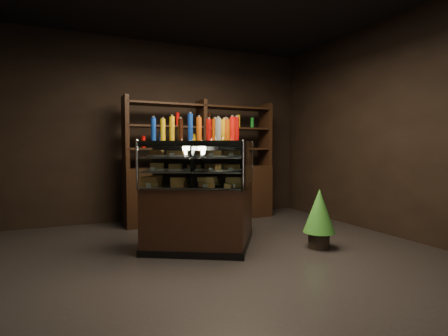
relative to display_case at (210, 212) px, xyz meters
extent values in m
plane|color=black|center=(0.02, -0.46, -0.44)|extent=(5.00, 5.00, 0.00)
cube|color=black|center=(0.02, 2.04, 1.06)|extent=(5.00, 0.02, 3.00)
cube|color=black|center=(2.52, -0.46, 1.06)|extent=(0.02, 5.00, 3.00)
cube|color=black|center=(0.22, 0.05, -0.06)|extent=(1.12, 1.28, 0.76)
cube|color=black|center=(0.22, 0.05, -0.40)|extent=(1.15, 1.32, 0.08)
cube|color=black|center=(0.22, 0.05, 0.82)|extent=(1.12, 1.28, 0.06)
cube|color=silver|center=(0.22, 0.05, 0.33)|extent=(1.05, 1.22, 0.02)
cube|color=silver|center=(0.22, 0.05, 0.50)|extent=(1.05, 1.22, 0.02)
cube|color=silver|center=(0.22, 0.05, 0.66)|extent=(1.05, 1.22, 0.02)
cube|color=white|center=(0.47, -0.11, 0.58)|extent=(0.64, 0.97, 0.53)
cylinder|color=silver|center=(0.77, 0.38, 0.58)|extent=(0.03, 0.03, 0.55)
cylinder|color=silver|center=(0.14, -0.59, 0.58)|extent=(0.03, 0.03, 0.55)
cube|color=black|center=(-0.22, -0.05, -0.06)|extent=(1.29, 1.07, 0.76)
cube|color=black|center=(-0.22, -0.05, -0.40)|extent=(1.33, 1.11, 0.08)
cube|color=black|center=(-0.22, -0.05, 0.82)|extent=(1.29, 1.07, 0.06)
cube|color=silver|center=(-0.22, -0.05, 0.33)|extent=(1.23, 1.01, 0.02)
cube|color=silver|center=(-0.22, -0.05, 0.50)|extent=(1.23, 1.01, 0.02)
cube|color=silver|center=(-0.22, -0.05, 0.66)|extent=(1.23, 1.01, 0.02)
cube|color=white|center=(-0.36, -0.31, 0.58)|extent=(1.01, 0.58, 0.53)
cylinder|color=silver|center=(0.14, -0.59, 0.58)|extent=(0.03, 0.03, 0.55)
cylinder|color=silver|center=(-0.86, -0.02, 0.58)|extent=(0.03, 0.03, 0.55)
cube|color=gold|center=(-0.02, -0.37, 0.36)|extent=(0.17, 0.20, 0.06)
cube|color=gold|center=(0.15, -0.10, 0.36)|extent=(0.17, 0.20, 0.06)
cube|color=gold|center=(0.33, 0.17, 0.36)|extent=(0.17, 0.20, 0.06)
cube|color=gold|center=(0.51, 0.45, 0.36)|extent=(0.17, 0.20, 0.06)
cylinder|color=white|center=(-0.02, -0.31, 0.52)|extent=(0.24, 0.24, 0.01)
cube|color=gold|center=(-0.02, -0.31, 0.56)|extent=(0.16, 0.19, 0.05)
cylinder|color=white|center=(0.10, -0.13, 0.52)|extent=(0.24, 0.24, 0.01)
cube|color=gold|center=(0.10, -0.13, 0.56)|extent=(0.16, 0.19, 0.05)
cylinder|color=white|center=(0.22, 0.05, 0.52)|extent=(0.24, 0.24, 0.01)
cube|color=gold|center=(0.22, 0.05, 0.56)|extent=(0.16, 0.19, 0.05)
cylinder|color=white|center=(0.34, 0.24, 0.52)|extent=(0.24, 0.24, 0.01)
cube|color=gold|center=(0.34, 0.24, 0.56)|extent=(0.16, 0.19, 0.05)
cylinder|color=white|center=(0.46, 0.42, 0.52)|extent=(0.24, 0.24, 0.01)
cube|color=gold|center=(0.46, 0.42, 0.56)|extent=(0.16, 0.19, 0.05)
cylinder|color=white|center=(-0.02, -0.31, 0.68)|extent=(0.24, 0.24, 0.02)
cube|color=gold|center=(-0.02, -0.31, 0.72)|extent=(0.16, 0.19, 0.05)
cylinder|color=white|center=(0.10, -0.13, 0.68)|extent=(0.24, 0.24, 0.02)
cube|color=gold|center=(0.10, -0.13, 0.72)|extent=(0.16, 0.19, 0.05)
cylinder|color=white|center=(0.22, 0.05, 0.68)|extent=(0.24, 0.24, 0.02)
cube|color=gold|center=(0.22, 0.05, 0.72)|extent=(0.16, 0.19, 0.05)
cylinder|color=white|center=(0.34, 0.24, 0.68)|extent=(0.24, 0.24, 0.02)
cube|color=gold|center=(0.34, 0.24, 0.72)|extent=(0.16, 0.19, 0.05)
cylinder|color=white|center=(0.46, 0.42, 0.68)|extent=(0.24, 0.24, 0.02)
cube|color=gold|center=(0.46, 0.42, 0.72)|extent=(0.16, 0.19, 0.05)
cube|color=gold|center=(-0.65, 0.16, 0.36)|extent=(0.20, 0.17, 0.06)
cube|color=gold|center=(-0.37, 0.00, 0.36)|extent=(0.20, 0.17, 0.06)
cube|color=gold|center=(-0.09, -0.16, 0.36)|extent=(0.20, 0.17, 0.06)
cube|color=gold|center=(0.19, -0.32, 0.36)|extent=(0.20, 0.17, 0.06)
cylinder|color=white|center=(-0.60, 0.17, 0.52)|extent=(0.24, 0.24, 0.01)
cube|color=gold|center=(-0.60, 0.17, 0.56)|extent=(0.19, 0.16, 0.05)
cylinder|color=white|center=(-0.41, 0.06, 0.52)|extent=(0.24, 0.24, 0.01)
cube|color=gold|center=(-0.41, 0.06, 0.56)|extent=(0.19, 0.16, 0.05)
cylinder|color=white|center=(-0.22, -0.05, 0.52)|extent=(0.24, 0.24, 0.01)
cube|color=gold|center=(-0.22, -0.05, 0.56)|extent=(0.19, 0.16, 0.05)
cylinder|color=white|center=(-0.03, -0.16, 0.52)|extent=(0.24, 0.24, 0.01)
cube|color=gold|center=(-0.03, -0.16, 0.56)|extent=(0.19, 0.16, 0.05)
cylinder|color=white|center=(0.16, -0.27, 0.52)|extent=(0.24, 0.24, 0.01)
cube|color=gold|center=(0.16, -0.27, 0.56)|extent=(0.19, 0.16, 0.05)
cylinder|color=white|center=(-0.60, 0.17, 0.68)|extent=(0.24, 0.24, 0.02)
cube|color=gold|center=(-0.60, 0.17, 0.72)|extent=(0.19, 0.16, 0.05)
cylinder|color=white|center=(-0.41, 0.06, 0.68)|extent=(0.24, 0.24, 0.02)
cube|color=gold|center=(-0.41, 0.06, 0.72)|extent=(0.19, 0.16, 0.05)
cylinder|color=white|center=(-0.22, -0.05, 0.68)|extent=(0.24, 0.24, 0.02)
cube|color=gold|center=(-0.22, -0.05, 0.72)|extent=(0.19, 0.16, 0.05)
cylinder|color=white|center=(-0.03, -0.16, 0.68)|extent=(0.24, 0.24, 0.02)
cube|color=gold|center=(-0.03, -0.16, 0.72)|extent=(0.19, 0.16, 0.05)
cylinder|color=white|center=(0.16, -0.27, 0.68)|extent=(0.24, 0.24, 0.02)
cube|color=gold|center=(0.16, -0.27, 0.72)|extent=(0.19, 0.16, 0.05)
cylinder|color=#B20C0A|center=(-0.05, -0.35, 0.99)|extent=(0.06, 0.06, 0.28)
cylinder|color=silver|center=(-0.05, -0.35, 1.14)|extent=(0.03, 0.03, 0.02)
cylinder|color=#0F38B2|center=(0.01, -0.26, 0.99)|extent=(0.06, 0.06, 0.28)
cylinder|color=silver|center=(0.01, -0.26, 1.14)|extent=(0.03, 0.03, 0.02)
cylinder|color=black|center=(0.07, -0.17, 0.99)|extent=(0.06, 0.06, 0.28)
cylinder|color=silver|center=(0.07, -0.17, 1.14)|extent=(0.03, 0.03, 0.02)
cylinder|color=#147223|center=(0.13, -0.08, 0.99)|extent=(0.06, 0.06, 0.28)
cylinder|color=silver|center=(0.13, -0.08, 1.14)|extent=(0.03, 0.03, 0.02)
cylinder|color=silver|center=(0.19, 0.01, 0.99)|extent=(0.06, 0.06, 0.28)
cylinder|color=silver|center=(0.19, 0.01, 1.14)|extent=(0.03, 0.03, 0.02)
cylinder|color=#D8590A|center=(0.25, 0.10, 0.99)|extent=(0.06, 0.06, 0.28)
cylinder|color=silver|center=(0.25, 0.10, 1.14)|extent=(0.03, 0.03, 0.02)
cylinder|color=yellow|center=(0.30, 0.19, 0.99)|extent=(0.06, 0.06, 0.28)
cylinder|color=silver|center=(0.30, 0.19, 1.14)|extent=(0.03, 0.03, 0.02)
cylinder|color=#B20C0A|center=(0.36, 0.28, 0.99)|extent=(0.06, 0.06, 0.28)
cylinder|color=silver|center=(0.36, 0.28, 1.14)|extent=(0.03, 0.03, 0.02)
cylinder|color=#0F38B2|center=(0.42, 0.37, 0.99)|extent=(0.06, 0.06, 0.28)
cylinder|color=silver|center=(0.42, 0.37, 1.14)|extent=(0.03, 0.03, 0.02)
cylinder|color=black|center=(0.48, 0.46, 0.99)|extent=(0.06, 0.06, 0.28)
cylinder|color=silver|center=(0.48, 0.46, 1.14)|extent=(0.03, 0.03, 0.02)
cylinder|color=#B20C0A|center=(-0.64, 0.19, 0.99)|extent=(0.06, 0.06, 0.28)
cylinder|color=silver|center=(-0.64, 0.19, 1.14)|extent=(0.03, 0.03, 0.02)
cylinder|color=#0F38B2|center=(-0.55, 0.14, 0.99)|extent=(0.06, 0.06, 0.28)
cylinder|color=silver|center=(-0.55, 0.14, 1.14)|extent=(0.03, 0.03, 0.02)
cylinder|color=black|center=(-0.45, 0.08, 0.99)|extent=(0.06, 0.06, 0.28)
cylinder|color=silver|center=(-0.45, 0.08, 1.14)|extent=(0.03, 0.03, 0.02)
cylinder|color=#147223|center=(-0.36, 0.03, 0.99)|extent=(0.06, 0.06, 0.28)
cylinder|color=silver|center=(-0.36, 0.03, 1.14)|extent=(0.03, 0.03, 0.02)
cylinder|color=silver|center=(-0.26, -0.02, 0.99)|extent=(0.06, 0.06, 0.28)
cylinder|color=silver|center=(-0.26, -0.02, 1.14)|extent=(0.03, 0.03, 0.02)
cylinder|color=#D8590A|center=(-0.17, -0.08, 0.99)|extent=(0.06, 0.06, 0.28)
cylinder|color=silver|center=(-0.17, -0.08, 1.14)|extent=(0.03, 0.03, 0.02)
cylinder|color=yellow|center=(-0.08, -0.13, 0.99)|extent=(0.06, 0.06, 0.28)
cylinder|color=silver|center=(-0.08, -0.13, 1.14)|extent=(0.03, 0.03, 0.02)
cylinder|color=#B20C0A|center=(0.02, -0.18, 0.99)|extent=(0.06, 0.06, 0.28)
cylinder|color=silver|center=(0.02, -0.18, 1.14)|extent=(0.03, 0.03, 0.02)
cylinder|color=#0F38B2|center=(0.11, -0.24, 0.99)|extent=(0.06, 0.06, 0.28)
cylinder|color=silver|center=(0.11, -0.24, 1.14)|extent=(0.03, 0.03, 0.02)
cylinder|color=black|center=(0.21, -0.29, 0.99)|extent=(0.06, 0.06, 0.28)
cylinder|color=silver|center=(0.21, -0.29, 1.14)|extent=(0.03, 0.03, 0.02)
cylinder|color=black|center=(1.21, -0.52, -0.34)|extent=(0.25, 0.25, 0.19)
cone|color=#185718|center=(1.21, -0.52, 0.02)|extent=(0.38, 0.38, 0.53)
cone|color=#185718|center=(1.21, -0.52, 0.19)|extent=(0.30, 0.30, 0.37)
cube|color=black|center=(0.48, 1.59, 0.01)|extent=(2.53, 0.47, 0.90)
cube|color=black|center=(-0.76, 1.56, 1.01)|extent=(0.07, 0.38, 1.10)
cube|color=black|center=(0.48, 1.59, 1.01)|extent=(0.07, 0.38, 1.10)
cube|color=black|center=(1.71, 1.61, 1.01)|extent=(0.07, 0.38, 1.10)
cube|color=black|center=(0.48, 1.59, 0.76)|extent=(2.48, 0.42, 0.03)
cube|color=black|center=(0.48, 1.59, 1.11)|extent=(2.48, 0.42, 0.03)
cube|color=black|center=(0.48, 1.59, 1.46)|extent=(2.48, 0.42, 0.03)
cylinder|color=#B20C0A|center=(-0.48, 1.57, 0.88)|extent=(0.06, 0.06, 0.22)
cylinder|color=#0F38B2|center=(-0.21, 1.57, 0.88)|extent=(0.06, 0.06, 0.22)
cylinder|color=black|center=(0.06, 1.58, 0.88)|extent=(0.06, 0.06, 0.22)
cylinder|color=#147223|center=(0.34, 1.59, 0.88)|extent=(0.06, 0.06, 0.22)
cylinder|color=silver|center=(0.61, 1.59, 0.88)|extent=(0.06, 0.06, 0.22)
cylinder|color=#D8590A|center=(0.89, 1.60, 0.88)|extent=(0.06, 0.06, 0.22)
cylinder|color=yellow|center=(1.16, 1.60, 0.88)|extent=(0.06, 0.06, 0.22)
cylinder|color=#B20C0A|center=(1.44, 1.61, 0.88)|extent=(0.06, 0.06, 0.22)
camera|label=1|loc=(-1.53, -3.87, 0.76)|focal=28.00mm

